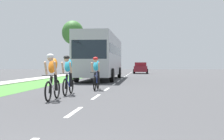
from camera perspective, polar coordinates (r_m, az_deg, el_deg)
ground_plane at (r=22.53m, az=1.16°, el=-2.10°), size 120.00×120.00×0.00m
grass_verge at (r=23.44m, az=-11.02°, el=-1.99°), size 2.81×70.00×0.01m
sidewalk_concrete at (r=24.16m, az=-16.03°, el=-1.92°), size 1.59×70.00×0.10m
lane_markings_center at (r=26.51m, az=1.83°, el=-1.63°), size 0.12×54.07×0.01m
cyclist_lead at (r=10.72m, az=-10.92°, el=-1.18°), size 0.42×1.72×1.58m
cyclist_trailing at (r=12.55m, az=-8.11°, el=-0.86°), size 0.42×1.72×1.58m
cyclist_distant at (r=14.84m, az=-2.93°, el=-0.56°), size 0.42×1.72×1.58m
bus_silver at (r=25.20m, az=-2.02°, el=2.73°), size 2.78×11.60×3.48m
sedan_maroon at (r=42.52m, az=5.30°, el=0.39°), size 1.98×4.30×1.52m
street_tree_far at (r=42.94m, az=-7.25°, el=6.83°), size 2.95×2.95×7.24m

